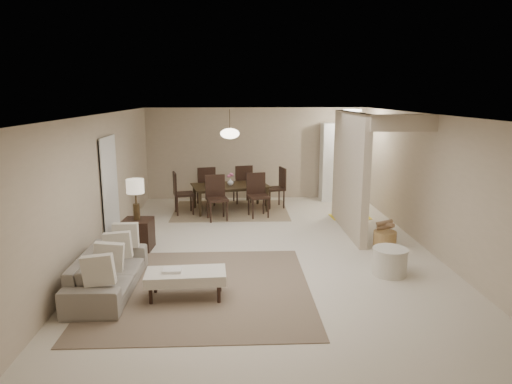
{
  "coord_description": "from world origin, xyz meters",
  "views": [
    {
      "loc": [
        -0.56,
        -8.0,
        2.84
      ],
      "look_at": [
        -0.19,
        0.36,
        1.05
      ],
      "focal_mm": 32.0,
      "sensor_mm": 36.0,
      "label": 1
    }
  ],
  "objects_px": {
    "dining_table": "(231,198)",
    "side_table": "(138,234)",
    "ottoman_bench": "(186,277)",
    "round_pouf": "(390,262)",
    "wicker_basket": "(385,241)",
    "sofa": "(108,272)",
    "pantry_cabinet": "(343,162)"
  },
  "relations": [
    {
      "from": "dining_table",
      "to": "side_table",
      "type": "bearing_deg",
      "value": -134.48
    },
    {
      "from": "ottoman_bench",
      "to": "side_table",
      "type": "bearing_deg",
      "value": 114.34
    },
    {
      "from": "ottoman_bench",
      "to": "dining_table",
      "type": "xyz_separation_m",
      "value": [
        0.58,
        4.98,
        0.0
      ]
    },
    {
      "from": "side_table",
      "to": "round_pouf",
      "type": "distance_m",
      "value": 4.52
    },
    {
      "from": "wicker_basket",
      "to": "dining_table",
      "type": "bearing_deg",
      "value": 133.41
    },
    {
      "from": "ottoman_bench",
      "to": "wicker_basket",
      "type": "distance_m",
      "value": 3.98
    },
    {
      "from": "sofa",
      "to": "wicker_basket",
      "type": "xyz_separation_m",
      "value": [
        4.65,
        1.62,
        -0.11
      ]
    },
    {
      "from": "round_pouf",
      "to": "wicker_basket",
      "type": "bearing_deg",
      "value": 75.63
    },
    {
      "from": "pantry_cabinet",
      "to": "sofa",
      "type": "xyz_separation_m",
      "value": [
        -4.8,
        -5.77,
        -0.76
      ]
    },
    {
      "from": "pantry_cabinet",
      "to": "round_pouf",
      "type": "relative_size",
      "value": 3.76
    },
    {
      "from": "ottoman_bench",
      "to": "round_pouf",
      "type": "bearing_deg",
      "value": 9.79
    },
    {
      "from": "wicker_basket",
      "to": "dining_table",
      "type": "relative_size",
      "value": 0.23
    },
    {
      "from": "sofa",
      "to": "wicker_basket",
      "type": "height_order",
      "value": "sofa"
    },
    {
      "from": "sofa",
      "to": "dining_table",
      "type": "height_order",
      "value": "dining_table"
    },
    {
      "from": "pantry_cabinet",
      "to": "sofa",
      "type": "height_order",
      "value": "pantry_cabinet"
    },
    {
      "from": "sofa",
      "to": "ottoman_bench",
      "type": "relative_size",
      "value": 1.71
    },
    {
      "from": "sofa",
      "to": "ottoman_bench",
      "type": "bearing_deg",
      "value": -104.08
    },
    {
      "from": "ottoman_bench",
      "to": "dining_table",
      "type": "height_order",
      "value": "dining_table"
    },
    {
      "from": "sofa",
      "to": "round_pouf",
      "type": "relative_size",
      "value": 3.53
    },
    {
      "from": "ottoman_bench",
      "to": "side_table",
      "type": "distance_m",
      "value": 2.42
    },
    {
      "from": "sofa",
      "to": "ottoman_bench",
      "type": "xyz_separation_m",
      "value": [
        1.17,
        -0.3,
        0.03
      ]
    },
    {
      "from": "side_table",
      "to": "dining_table",
      "type": "bearing_deg",
      "value": 59.07
    },
    {
      "from": "sofa",
      "to": "side_table",
      "type": "distance_m",
      "value": 1.85
    },
    {
      "from": "side_table",
      "to": "wicker_basket",
      "type": "height_order",
      "value": "side_table"
    },
    {
      "from": "pantry_cabinet",
      "to": "round_pouf",
      "type": "height_order",
      "value": "pantry_cabinet"
    },
    {
      "from": "round_pouf",
      "to": "dining_table",
      "type": "height_order",
      "value": "dining_table"
    },
    {
      "from": "pantry_cabinet",
      "to": "ottoman_bench",
      "type": "distance_m",
      "value": 7.11
    },
    {
      "from": "pantry_cabinet",
      "to": "sofa",
      "type": "distance_m",
      "value": 7.54
    },
    {
      "from": "ottoman_bench",
      "to": "wicker_basket",
      "type": "height_order",
      "value": "ottoman_bench"
    },
    {
      "from": "round_pouf",
      "to": "wicker_basket",
      "type": "xyz_separation_m",
      "value": [
        0.3,
        1.18,
        -0.04
      ]
    },
    {
      "from": "side_table",
      "to": "dining_table",
      "type": "height_order",
      "value": "dining_table"
    },
    {
      "from": "ottoman_bench",
      "to": "side_table",
      "type": "relative_size",
      "value": 1.99
    }
  ]
}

